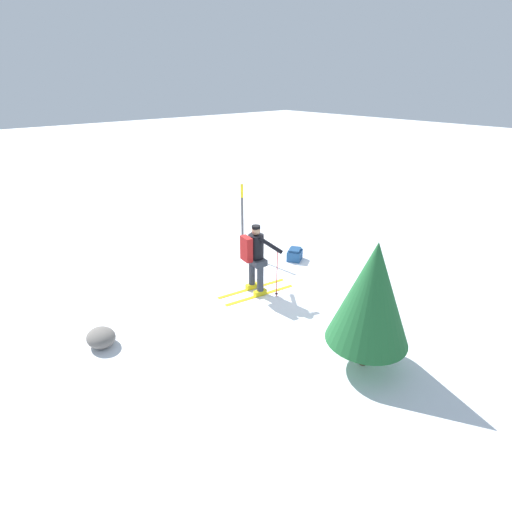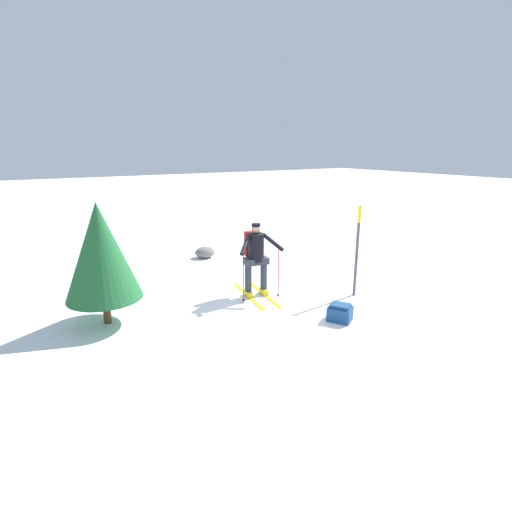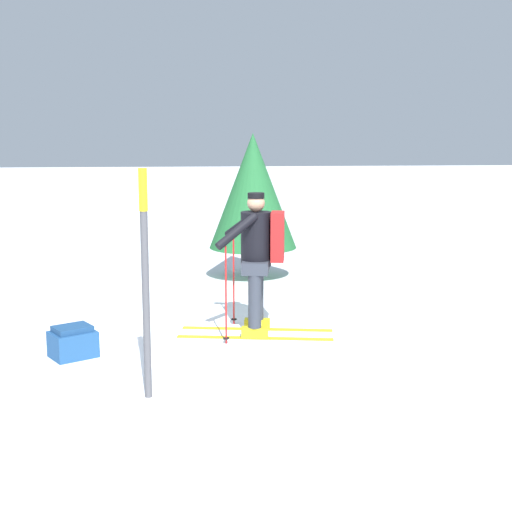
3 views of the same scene
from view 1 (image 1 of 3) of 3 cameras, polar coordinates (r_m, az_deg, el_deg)
The scene contains 6 objects.
ground_plane at distance 9.69m, azimuth 2.46°, elevation -3.97°, with size 80.00×80.00×0.00m, color white.
skier at distance 8.89m, azimuth -0.13°, elevation 0.08°, with size 1.02×1.83×1.64m.
dropped_backpack at distance 10.91m, azimuth 5.56°, elevation 0.22°, with size 0.53×0.56×0.33m.
trail_marker at distance 10.85m, azimuth -1.98°, elevation 5.89°, with size 0.07×0.07×2.01m.
rock_boulder at distance 8.06m, azimuth -21.27°, elevation -10.79°, with size 0.60×0.51×0.33m, color slate.
pine_tree at distance 6.69m, azimuth 16.23°, elevation -5.17°, with size 1.38×1.38×2.29m.
Camera 1 is at (-6.19, 5.89, 4.56)m, focal length 28.00 mm.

